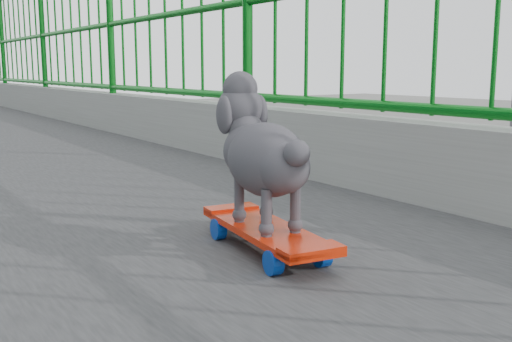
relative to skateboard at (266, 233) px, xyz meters
name	(u,v)px	position (x,y,z in m)	size (l,w,h in m)	color
skateboard	(266,233)	(0.00, 0.00, 0.00)	(0.23, 0.56, 0.07)	red
poodle	(262,152)	(0.00, 0.02, 0.22)	(0.23, 0.46, 0.38)	#272529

